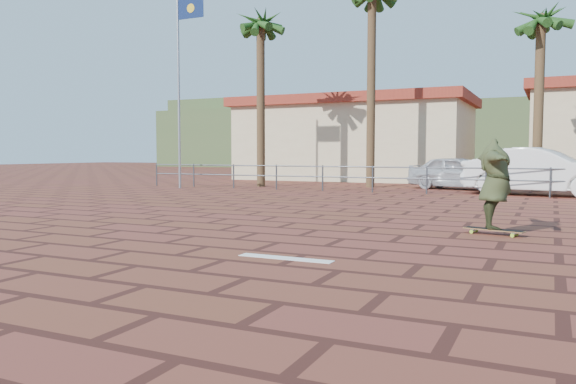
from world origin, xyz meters
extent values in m
plane|color=maroon|center=(0.00, 0.00, 0.00)|extent=(120.00, 120.00, 0.00)
cube|color=white|center=(0.70, -1.20, 0.00)|extent=(1.40, 0.22, 0.01)
cylinder|color=#47494F|center=(-12.00, 12.00, 0.50)|extent=(0.06, 0.06, 1.00)
cylinder|color=#47494F|center=(-10.00, 12.00, 0.50)|extent=(0.06, 0.06, 1.00)
cylinder|color=#47494F|center=(-8.00, 12.00, 0.50)|extent=(0.06, 0.06, 1.00)
cylinder|color=#47494F|center=(-6.00, 12.00, 0.50)|extent=(0.06, 0.06, 1.00)
cylinder|color=#47494F|center=(-4.00, 12.00, 0.50)|extent=(0.06, 0.06, 1.00)
cylinder|color=#47494F|center=(-2.00, 12.00, 0.50)|extent=(0.06, 0.06, 1.00)
cylinder|color=#47494F|center=(0.00, 12.00, 0.50)|extent=(0.06, 0.06, 1.00)
cylinder|color=#47494F|center=(2.00, 12.00, 0.50)|extent=(0.06, 0.06, 1.00)
cylinder|color=#47494F|center=(4.00, 12.00, 0.50)|extent=(0.06, 0.06, 1.00)
cylinder|color=#47494F|center=(0.00, 12.00, 0.95)|extent=(24.00, 0.05, 0.05)
cylinder|color=#47494F|center=(0.00, 12.00, 0.55)|extent=(24.00, 0.05, 0.05)
cylinder|color=gray|center=(-10.00, 11.00, 4.00)|extent=(0.10, 0.10, 8.00)
cube|color=#0D1C44|center=(-9.35, 11.00, 7.30)|extent=(1.20, 0.02, 0.80)
cylinder|color=brown|center=(-7.50, 13.50, 3.50)|extent=(0.36, 0.36, 7.00)
sphere|color=#2A551C|center=(-7.50, 13.50, 7.05)|extent=(2.40, 2.40, 2.40)
cylinder|color=brown|center=(-3.00, 15.00, 4.10)|extent=(0.36, 0.36, 8.20)
cylinder|color=brown|center=(3.50, 15.50, 3.25)|extent=(0.36, 0.36, 6.50)
sphere|color=#2A551C|center=(3.50, 15.50, 6.55)|extent=(2.40, 2.40, 2.40)
cube|color=beige|center=(-6.00, 22.00, 2.00)|extent=(12.00, 7.00, 4.00)
cube|color=maroon|center=(-6.00, 22.00, 4.25)|extent=(12.60, 7.60, 0.50)
cube|color=#384C28|center=(0.00, 50.00, 3.00)|extent=(70.00, 18.00, 6.00)
cube|color=#384C28|center=(-22.00, 56.00, 4.00)|extent=(35.00, 14.00, 8.00)
cube|color=olive|center=(3.12, 2.45, 0.09)|extent=(1.09, 0.51, 0.02)
cube|color=black|center=(3.12, 2.45, 0.10)|extent=(1.05, 0.49, 0.00)
cube|color=silver|center=(2.77, 2.55, 0.06)|extent=(0.10, 0.18, 0.03)
cube|color=silver|center=(3.48, 2.35, 0.06)|extent=(0.10, 0.18, 0.03)
cylinder|color=#95C629|center=(2.74, 2.45, 0.03)|extent=(0.07, 0.05, 0.07)
cylinder|color=#95C629|center=(2.80, 2.65, 0.03)|extent=(0.07, 0.05, 0.07)
cylinder|color=#95C629|center=(3.45, 2.25, 0.03)|extent=(0.07, 0.05, 0.07)
cylinder|color=#95C629|center=(3.51, 2.45, 0.03)|extent=(0.07, 0.05, 0.07)
imported|color=#343B20|center=(3.12, 2.45, 0.92)|extent=(1.08, 2.08, 1.63)
imported|color=#B2B4B9|center=(0.61, 15.18, 0.68)|extent=(4.24, 2.54, 1.35)
imported|color=silver|center=(3.69, 13.00, 0.83)|extent=(5.28, 2.62, 1.66)
camera|label=1|loc=(4.04, -8.20, 1.47)|focal=35.00mm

